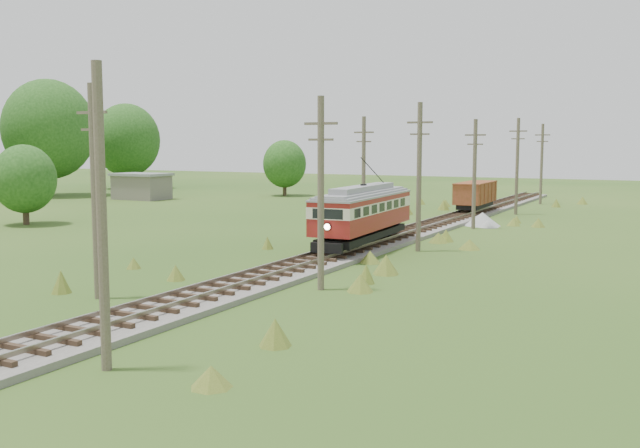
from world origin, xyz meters
The scene contains 17 objects.
railbed_main centered at (0.00, 34.00, 0.19)m, with size 3.60×96.00×0.57m.
streetcar centered at (0.00, 29.96, 2.45)m, with size 3.35×11.42×5.17m.
gondola centered at (0.00, 55.38, 1.89)m, with size 2.58×7.45×2.45m.
gravel_pile centered at (3.18, 46.25, 0.50)m, with size 2.97×3.15×1.08m.
utility_pole_r_1 centered at (3.10, 5.00, 4.40)m, with size 0.30×0.30×8.80m.
utility_pole_r_2 centered at (3.30, 18.00, 4.42)m, with size 1.60×0.30×8.60m.
utility_pole_r_3 centered at (3.20, 31.00, 4.63)m, with size 1.60×0.30×9.00m.
utility_pole_r_4 centered at (3.00, 44.00, 4.32)m, with size 1.60×0.30×8.40m.
utility_pole_r_5 centered at (3.40, 57.00, 4.58)m, with size 1.60×0.30×8.90m.
utility_pole_r_6 centered at (3.20, 70.00, 4.47)m, with size 1.60×0.30×8.70m.
utility_pole_l_a centered at (-4.20, 12.00, 4.63)m, with size 1.60×0.30×9.00m.
utility_pole_l_b centered at (-4.50, 40.00, 4.42)m, with size 1.60×0.30×8.60m.
tree_left_4 centered at (-54.00, 54.00, 8.37)m, with size 11.34×11.34×14.61m.
tree_left_5 centered at (-56.00, 70.00, 7.12)m, with size 9.66×9.66×12.44m.
tree_mid_a centered at (-28.00, 68.00, 4.02)m, with size 5.46×5.46×7.03m.
tree_mid_c centered at (-30.00, 30.00, 3.71)m, with size 5.04×5.04×6.49m.
shed centered at (-40.00, 55.00, 1.57)m, with size 6.40×4.40×3.10m.
Camera 1 is at (17.85, -9.85, 6.50)m, focal length 40.00 mm.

